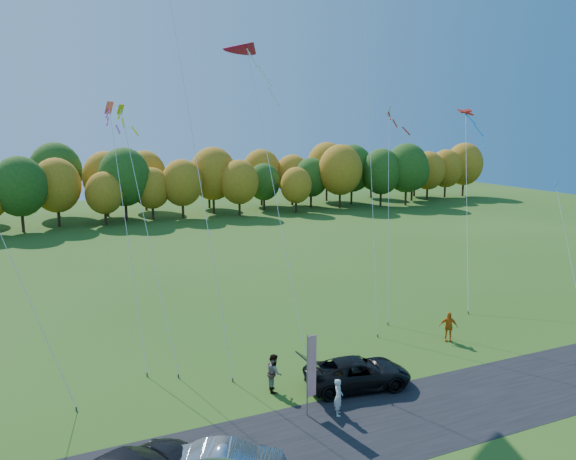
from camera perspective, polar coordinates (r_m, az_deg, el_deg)
name	(u,v)px	position (r m, az deg, el deg)	size (l,w,h in m)	color
ground	(337,386)	(29.47, 4.98, -15.52)	(160.00, 160.00, 0.00)	#264F15
asphalt_strip	(381,424)	(26.47, 9.44, -18.86)	(90.00, 6.00, 0.01)	black
tree_line	(143,220)	(80.16, -14.54, 0.97)	(116.00, 12.00, 10.00)	#1E4711
black_suv	(358,373)	(29.20, 7.11, -14.21)	(2.47, 5.35, 1.49)	black
person_tailgate_a	(338,397)	(26.56, 5.14, -16.54)	(0.63, 0.41, 1.72)	beige
person_tailgate_b	(274,373)	(28.56, -1.44, -14.27)	(0.92, 0.72, 1.89)	gray
person_east	(448,327)	(35.92, 15.98, -9.41)	(1.07, 0.45, 1.83)	#CD6913
feather_flag	(311,366)	(25.87, 2.32, -13.60)	(0.51, 0.14, 3.86)	#999999
kite_delta_blue	(186,96)	(31.75, -10.30, 13.21)	(2.76, 10.79, 28.63)	#4C3F33
kite_parafoil_orange	(368,83)	(40.48, 8.09, 14.53)	(7.74, 13.52, 32.09)	#4C3F33
kite_delta_red	(258,91)	(34.99, -3.10, 13.92)	(2.93, 9.96, 19.38)	#4C3F33
kite_parafoil_rainbow	(467,203)	(44.84, 17.72, 2.64)	(7.46, 8.69, 14.59)	#4C3F33
kite_diamond_yellow	(148,233)	(31.81, -14.08, -0.34)	(1.75, 7.52, 14.43)	#4C3F33
kite_diamond_green	(30,301)	(28.87, -24.77, -6.58)	(3.67, 4.38, 10.16)	#4C3F33
kite_diamond_white	(389,211)	(39.26, 10.18, 1.89)	(3.67, 5.82, 14.64)	#4C3F33
kite_diamond_pink	(126,228)	(32.28, -16.11, 0.23)	(1.20, 7.17, 14.67)	#4C3F33
kite_diamond_blue_low	(568,248)	(44.39, 26.58, -1.64)	(2.60, 5.32, 9.19)	#4C3F33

